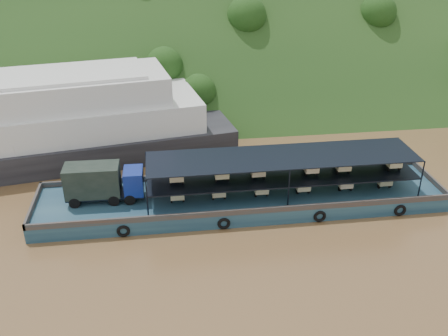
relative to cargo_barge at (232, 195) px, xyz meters
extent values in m
plane|color=brown|center=(1.44, -1.92, -1.11)|extent=(160.00, 160.00, 0.00)
cube|color=#183613|center=(1.44, 34.08, -1.11)|extent=(140.00, 39.60, 39.60)
cube|color=#132C42|center=(0.80, -0.03, -0.51)|extent=(35.00, 7.00, 1.20)
cube|color=#592D19|center=(0.80, 3.37, 0.34)|extent=(35.00, 0.20, 0.50)
cube|color=#592D19|center=(0.80, -3.43, 0.34)|extent=(35.00, 0.20, 0.50)
cube|color=#592D19|center=(18.20, -0.03, 0.34)|extent=(0.20, 7.00, 0.50)
cube|color=#592D19|center=(-16.60, -0.03, 0.34)|extent=(0.20, 7.00, 0.50)
torus|color=black|center=(-9.20, -3.58, -0.56)|extent=(1.06, 0.26, 1.06)
torus|color=black|center=(-1.20, -3.58, -0.56)|extent=(1.06, 0.26, 1.06)
torus|color=black|center=(6.80, -3.58, -0.56)|extent=(1.06, 0.26, 1.06)
torus|color=black|center=(13.80, -3.58, -0.56)|extent=(1.06, 0.26, 1.06)
cylinder|color=black|center=(-13.16, -0.52, 0.55)|extent=(0.94, 0.35, 0.93)
cylinder|color=black|center=(-13.13, 1.44, 0.55)|extent=(0.94, 0.35, 0.93)
cylinder|color=black|center=(-9.99, -0.59, 0.55)|extent=(0.94, 0.35, 0.93)
cylinder|color=black|center=(-9.95, 1.37, 0.55)|extent=(0.94, 0.35, 0.93)
cylinder|color=black|center=(-8.69, -0.61, 0.55)|extent=(0.94, 0.35, 0.93)
cylinder|color=black|center=(-8.65, 1.35, 0.55)|extent=(0.94, 0.35, 0.93)
cube|color=black|center=(-10.72, 0.41, 0.69)|extent=(6.39, 2.18, 0.19)
cube|color=navy|center=(-8.29, 0.36, 1.77)|extent=(1.63, 2.27, 2.05)
cube|color=black|center=(-7.50, 0.34, 2.14)|extent=(0.09, 1.87, 0.84)
cube|color=black|center=(-11.65, 0.43, 2.05)|extent=(4.52, 2.33, 2.61)
cube|color=black|center=(4.30, -0.03, 1.75)|extent=(23.00, 5.00, 0.12)
cube|color=black|center=(4.30, -0.03, 3.39)|extent=(23.00, 5.00, 0.08)
cylinder|color=black|center=(-7.20, -2.53, 1.74)|extent=(0.12, 0.12, 3.30)
cylinder|color=black|center=(-7.20, 2.47, 1.74)|extent=(0.12, 0.12, 3.30)
cylinder|color=black|center=(4.30, -2.53, 1.74)|extent=(0.12, 0.12, 3.30)
cylinder|color=black|center=(4.30, 2.47, 1.74)|extent=(0.12, 0.12, 3.30)
cylinder|color=black|center=(15.80, -2.53, 1.74)|extent=(0.12, 0.12, 3.30)
cylinder|color=black|center=(15.80, 2.47, 1.74)|extent=(0.12, 0.12, 3.30)
cylinder|color=black|center=(-4.76, 1.02, 0.35)|extent=(0.12, 0.52, 0.52)
cylinder|color=black|center=(-5.26, -0.78, 0.35)|extent=(0.14, 0.52, 0.52)
cylinder|color=black|center=(-4.26, -0.78, 0.35)|extent=(0.14, 0.52, 0.52)
cube|color=beige|center=(-4.76, -0.43, 0.69)|extent=(1.15, 1.50, 0.44)
cube|color=red|center=(-4.76, 0.72, 0.87)|extent=(0.55, 0.80, 0.80)
cube|color=red|center=(-4.76, 0.52, 1.37)|extent=(0.50, 0.10, 0.10)
cylinder|color=black|center=(-1.26, 1.02, 0.35)|extent=(0.12, 0.52, 0.52)
cylinder|color=black|center=(-1.76, -0.78, 0.35)|extent=(0.14, 0.52, 0.52)
cylinder|color=black|center=(-0.76, -0.78, 0.35)|extent=(0.14, 0.52, 0.52)
cube|color=beige|center=(-1.26, -0.43, 0.69)|extent=(1.15, 1.50, 0.44)
cube|color=red|center=(-1.26, 0.72, 0.87)|extent=(0.55, 0.80, 0.80)
cube|color=red|center=(-1.26, 0.52, 1.37)|extent=(0.50, 0.10, 0.10)
cylinder|color=black|center=(2.43, 1.02, 0.35)|extent=(0.12, 0.52, 0.52)
cylinder|color=black|center=(1.93, -0.78, 0.35)|extent=(0.14, 0.52, 0.52)
cylinder|color=black|center=(2.93, -0.78, 0.35)|extent=(0.14, 0.52, 0.52)
cube|color=beige|center=(2.43, -0.43, 0.69)|extent=(1.15, 1.50, 0.44)
cube|color=red|center=(2.43, 0.72, 0.87)|extent=(0.55, 0.80, 0.80)
cube|color=red|center=(2.43, 0.52, 1.37)|extent=(0.50, 0.10, 0.10)
cylinder|color=black|center=(6.09, 1.02, 0.35)|extent=(0.12, 0.52, 0.52)
cylinder|color=black|center=(5.59, -0.78, 0.35)|extent=(0.14, 0.52, 0.52)
cylinder|color=black|center=(6.59, -0.78, 0.35)|extent=(0.14, 0.52, 0.52)
cube|color=beige|center=(6.09, -0.43, 0.69)|extent=(1.15, 1.50, 0.44)
cube|color=#B40C0F|center=(6.09, 0.72, 0.87)|extent=(0.55, 0.80, 0.80)
cube|color=#B40C0F|center=(6.09, 0.52, 1.37)|extent=(0.50, 0.10, 0.10)
cylinder|color=black|center=(9.90, 1.02, 0.35)|extent=(0.12, 0.52, 0.52)
cylinder|color=black|center=(9.40, -0.78, 0.35)|extent=(0.14, 0.52, 0.52)
cylinder|color=black|center=(10.40, -0.78, 0.35)|extent=(0.14, 0.52, 0.52)
cube|color=beige|center=(9.90, -0.43, 0.69)|extent=(1.15, 1.50, 0.44)
cube|color=red|center=(9.90, 0.72, 0.87)|extent=(0.55, 0.80, 0.80)
cube|color=red|center=(9.90, 0.52, 1.37)|extent=(0.50, 0.10, 0.10)
cylinder|color=black|center=(13.49, 1.02, 0.35)|extent=(0.12, 0.52, 0.52)
cylinder|color=black|center=(12.99, -0.78, 0.35)|extent=(0.14, 0.52, 0.52)
cylinder|color=black|center=(13.99, -0.78, 0.35)|extent=(0.14, 0.52, 0.52)
cube|color=tan|center=(13.49, -0.43, 0.69)|extent=(1.15, 1.50, 0.44)
cube|color=#AF160B|center=(13.49, 0.72, 0.87)|extent=(0.55, 0.80, 0.80)
cube|color=#AF160B|center=(13.49, 0.52, 1.37)|extent=(0.50, 0.10, 0.10)
cylinder|color=black|center=(-4.75, 1.02, 2.07)|extent=(0.12, 0.52, 0.52)
cylinder|color=black|center=(-5.25, -0.78, 2.07)|extent=(0.14, 0.52, 0.52)
cylinder|color=black|center=(-4.25, -0.78, 2.07)|extent=(0.14, 0.52, 0.52)
cube|color=#C2B389|center=(-4.75, -0.43, 2.41)|extent=(1.15, 1.50, 0.44)
cube|color=#BC0F0C|center=(-4.75, 0.72, 2.59)|extent=(0.55, 0.80, 0.80)
cube|color=#BC0F0C|center=(-4.75, 0.52, 3.09)|extent=(0.50, 0.10, 0.10)
cylinder|color=black|center=(-0.99, 1.02, 2.07)|extent=(0.12, 0.52, 0.52)
cylinder|color=black|center=(-1.49, -0.78, 2.07)|extent=(0.14, 0.52, 0.52)
cylinder|color=black|center=(-0.49, -0.78, 2.07)|extent=(0.14, 0.52, 0.52)
cube|color=#C4BD8A|center=(-0.99, -0.43, 2.41)|extent=(1.15, 1.50, 0.44)
cube|color=#1B3CA4|center=(-0.99, 0.72, 2.59)|extent=(0.55, 0.80, 0.80)
cube|color=#1B3CA4|center=(-0.99, 0.52, 3.09)|extent=(0.50, 0.10, 0.10)
cylinder|color=black|center=(2.08, 1.02, 2.07)|extent=(0.12, 0.52, 0.52)
cylinder|color=black|center=(1.58, -0.78, 2.07)|extent=(0.14, 0.52, 0.52)
cylinder|color=black|center=(2.58, -0.78, 2.07)|extent=(0.14, 0.52, 0.52)
cube|color=tan|center=(2.08, -0.43, 2.41)|extent=(1.15, 1.50, 0.44)
cube|color=red|center=(2.08, 0.72, 2.59)|extent=(0.55, 0.80, 0.80)
cube|color=red|center=(2.08, 0.52, 3.09)|extent=(0.50, 0.10, 0.10)
cylinder|color=black|center=(6.69, 1.02, 2.07)|extent=(0.12, 0.52, 0.52)
cylinder|color=black|center=(6.19, -0.78, 2.07)|extent=(0.14, 0.52, 0.52)
cylinder|color=black|center=(7.19, -0.78, 2.07)|extent=(0.14, 0.52, 0.52)
cube|color=beige|center=(6.69, -0.43, 2.41)|extent=(1.15, 1.50, 0.44)
cube|color=#C0B488|center=(6.69, 0.72, 2.59)|extent=(0.55, 0.80, 0.80)
cube|color=#C0B488|center=(6.69, 0.52, 3.09)|extent=(0.50, 0.10, 0.10)
cylinder|color=black|center=(9.52, 1.02, 2.07)|extent=(0.12, 0.52, 0.52)
cylinder|color=black|center=(9.02, -0.78, 2.07)|extent=(0.14, 0.52, 0.52)
cylinder|color=black|center=(10.02, -0.78, 2.07)|extent=(0.14, 0.52, 0.52)
cube|color=beige|center=(9.52, -0.43, 2.41)|extent=(1.15, 1.50, 0.44)
cube|color=#B1110B|center=(9.52, 0.72, 2.59)|extent=(0.55, 0.80, 0.80)
cube|color=#B1110B|center=(9.52, 0.52, 3.09)|extent=(0.50, 0.10, 0.10)
cylinder|color=black|center=(14.10, 1.02, 2.07)|extent=(0.12, 0.52, 0.52)
cylinder|color=black|center=(13.60, -0.78, 2.07)|extent=(0.14, 0.52, 0.52)
cylinder|color=black|center=(14.60, -0.78, 2.07)|extent=(0.14, 0.52, 0.52)
cube|color=beige|center=(14.10, -0.43, 2.41)|extent=(1.15, 1.50, 0.44)
cube|color=tan|center=(14.10, 0.72, 2.59)|extent=(0.55, 0.80, 0.80)
cube|color=tan|center=(14.10, 0.52, 3.09)|extent=(0.50, 0.10, 0.10)
cube|color=black|center=(-20.28, 11.98, 0.20)|extent=(45.00, 18.20, 2.63)
cube|color=silver|center=(-20.28, 11.98, 3.05)|extent=(38.35, 16.01, 3.06)
cube|color=silver|center=(-20.28, 11.98, 6.00)|extent=(31.69, 13.82, 2.85)
cube|color=silver|center=(-20.28, 11.98, 7.59)|extent=(27.19, 12.00, 0.33)
camera|label=1|loc=(-5.73, -37.07, 21.65)|focal=40.00mm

